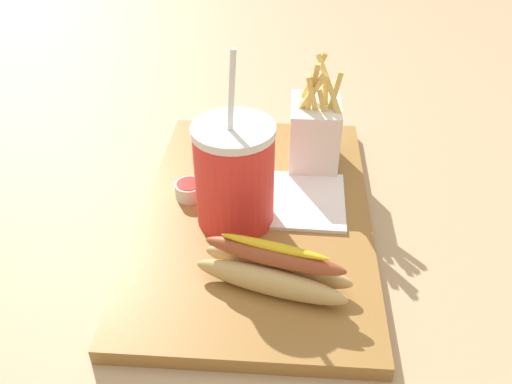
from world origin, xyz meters
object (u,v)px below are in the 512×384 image
at_px(hot_dog_1, 274,269).
at_px(ketchup_cup_1, 189,189).
at_px(fries_basket, 314,132).
at_px(napkin_stack, 303,200).
at_px(soda_cup, 234,175).

xyz_separation_m(hot_dog_1, ketchup_cup_1, (-0.16, -0.12, -0.01)).
relative_size(fries_basket, napkin_stack, 1.33).
bearing_deg(soda_cup, napkin_stack, 116.20).
height_order(fries_basket, hot_dog_1, fries_basket).
bearing_deg(hot_dog_1, napkin_stack, 168.05).
relative_size(hot_dog_1, napkin_stack, 1.42).
relative_size(soda_cup, fries_basket, 1.37).
height_order(hot_dog_1, ketchup_cup_1, hot_dog_1).
xyz_separation_m(hot_dog_1, napkin_stack, (-0.16, 0.03, -0.02)).
height_order(hot_dog_1, napkin_stack, hot_dog_1).
bearing_deg(hot_dog_1, soda_cup, -154.83).
distance_m(hot_dog_1, napkin_stack, 0.16).
xyz_separation_m(soda_cup, fries_basket, (-0.15, 0.10, -0.02)).
xyz_separation_m(fries_basket, ketchup_cup_1, (0.10, -0.17, -0.04)).
height_order(soda_cup, napkin_stack, soda_cup).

